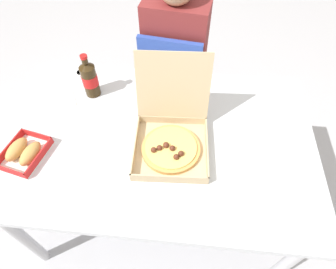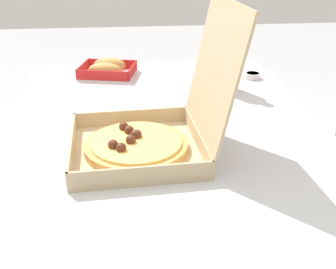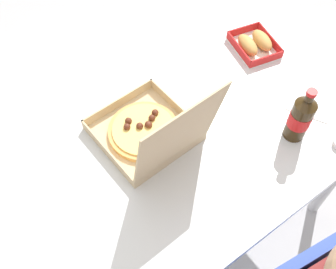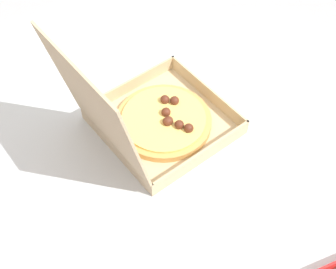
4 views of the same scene
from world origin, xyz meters
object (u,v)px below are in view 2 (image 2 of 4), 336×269
object	(u,v)px
bread_side_box	(108,69)
dipping_sauce_cup	(253,75)
paper_menu	(193,72)
pizza_box_open	(150,132)
cola_bottle	(225,61)

from	to	relation	value
bread_side_box	dipping_sauce_cup	distance (m)	0.52
paper_menu	bread_side_box	bearing A→B (deg)	-117.50
bread_side_box	pizza_box_open	bearing A→B (deg)	11.45
pizza_box_open	dipping_sauce_cup	distance (m)	0.64
paper_menu	cola_bottle	bearing A→B (deg)	-6.52
bread_side_box	paper_menu	world-z (taller)	bread_side_box
paper_menu	pizza_box_open	bearing A→B (deg)	-46.47
cola_bottle	dipping_sauce_cup	size ratio (longest dim) A/B	4.00
dipping_sauce_cup	bread_side_box	bearing A→B (deg)	-99.32
pizza_box_open	paper_menu	bearing A→B (deg)	161.78
bread_side_box	dipping_sauce_cup	size ratio (longest dim) A/B	3.90
dipping_sauce_cup	paper_menu	bearing A→B (deg)	-113.90
dipping_sauce_cup	pizza_box_open	bearing A→B (deg)	-38.07
pizza_box_open	cola_bottle	distance (m)	0.49
cola_bottle	paper_menu	world-z (taller)	cola_bottle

